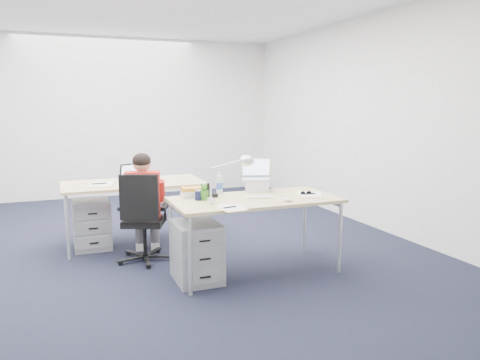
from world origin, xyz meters
The scene contains 24 objects.
floor centered at (0.00, 0.00, 0.00)m, with size 7.00×7.00×0.00m, color black.
room centered at (0.00, 0.00, 1.71)m, with size 6.02×7.02×2.80m.
desk_near centered at (0.85, -1.02, 0.68)m, with size 1.60×0.80×0.73m.
desk_far centered at (-0.09, 0.36, 0.68)m, with size 1.60×0.80×0.73m.
office_chair centered at (-0.11, -0.33, 0.27)m, with size 0.78×0.78×0.94m.
seated_person centered at (-0.07, -0.18, 0.56)m, with size 0.45×0.67×1.13m.
drawer_pedestal_near centered at (0.25, -1.05, 0.28)m, with size 0.40×0.50×0.55m, color #9B9EA0.
drawer_pedestal_far centered at (-0.58, 0.39, 0.28)m, with size 0.40×0.50×0.55m, color #9B9EA0.
silver_laptop centered at (1.02, -0.67, 0.90)m, with size 0.31×0.25×0.33m, color silver, non-canonical shape.
wireless_keyboard centered at (0.90, -1.01, 0.74)m, with size 0.26×0.11×0.01m, color white.
computer_mouse centered at (1.07, -1.27, 0.75)m, with size 0.07×0.11×0.04m, color white.
headphones centered at (0.43, -0.81, 0.75)m, with size 0.22×0.17×0.04m, color black, non-canonical shape.
can_koozie centered at (0.31, -0.91, 0.78)m, with size 0.06×0.06×0.10m, color #13173C.
water_bottle centered at (0.60, -0.69, 0.84)m, with size 0.07×0.07×0.22m, color silver.
bear_figurine centered at (0.37, -0.93, 0.81)m, with size 0.09×0.07×0.16m, color #1E6A1C, non-canonical shape.
book_stack centered at (0.30, -0.74, 0.78)m, with size 0.21×0.16×0.10m, color silver.
cordless_phone centered at (0.41, -0.90, 0.81)m, with size 0.04×0.03×0.16m, color black.
papers_left centered at (0.48, -1.37, 0.73)m, with size 0.20×0.29×0.01m, color #FEEA93.
papers_right centered at (1.42, -1.09, 0.74)m, with size 0.22×0.32×0.01m, color #FEEA93.
sunglasses centered at (1.39, -1.06, 0.74)m, with size 0.12×0.06×0.03m, color black, non-canonical shape.
desk_lamp centered at (0.51, -1.11, 0.96)m, with size 0.40×0.14×0.45m, color silver, non-canonical shape.
dark_laptop centered at (-0.06, 0.11, 0.86)m, with size 0.36×0.34×0.26m, color black, non-canonical shape.
far_cup centered at (0.20, 0.55, 0.78)m, with size 0.07×0.07×0.10m, color white.
far_papers centered at (-0.46, 0.32, 0.73)m, with size 0.23×0.34×0.01m, color white.
Camera 1 is at (-0.91, -5.08, 1.62)m, focal length 35.00 mm.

